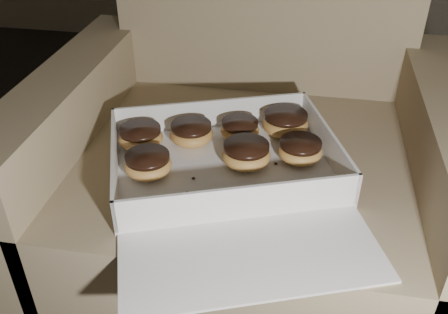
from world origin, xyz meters
The scene contains 13 objects.
armchair centered at (0.98, 0.67, 0.29)m, with size 0.88×0.74×0.92m.
bakery_box centered at (0.97, 0.49, 0.43)m, with size 0.55×0.60×0.07m.
donut_a centered at (0.99, 0.54, 0.44)m, with size 0.09×0.09×0.05m.
donut_b centered at (0.77, 0.57, 0.44)m, with size 0.09×0.09×0.04m.
donut_c centered at (0.87, 0.60, 0.44)m, with size 0.09×0.09×0.04m.
donut_d centered at (1.09, 0.58, 0.44)m, with size 0.09×0.09×0.04m.
donut_e centered at (0.81, 0.48, 0.44)m, with size 0.09×0.09×0.04m.
donut_f centered at (0.96, 0.64, 0.44)m, with size 0.08×0.08×0.04m.
donut_g centered at (1.05, 0.67, 0.45)m, with size 0.10×0.10×0.05m.
crumb_a centered at (1.05, 0.55, 0.42)m, with size 0.01×0.01×0.00m, color black.
crumb_b centered at (1.09, 0.49, 0.42)m, with size 0.01×0.01×0.00m, color black.
crumb_c centered at (0.90, 0.43, 0.42)m, with size 0.01×0.01×0.00m, color black.
crumb_d centered at (0.90, 0.48, 0.42)m, with size 0.01×0.01×0.00m, color black.
Camera 1 is at (1.09, -0.24, 0.97)m, focal length 40.00 mm.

